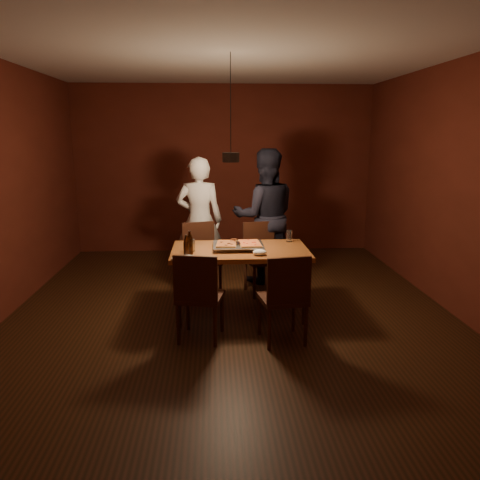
{
  "coord_description": "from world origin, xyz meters",
  "views": [
    {
      "loc": [
        -0.19,
        -5.0,
        1.99
      ],
      "look_at": [
        0.1,
        0.01,
        0.85
      ],
      "focal_mm": 35.0,
      "sensor_mm": 36.0,
      "label": 1
    }
  ],
  "objects": [
    {
      "name": "pizza_cheese",
      "position": [
        0.21,
        0.03,
        0.81
      ],
      "size": [
        0.25,
        0.38,
        0.02
      ],
      "primitive_type": "cube",
      "rotation": [
        0.0,
        0.0,
        0.05
      ],
      "color": "gold",
      "rests_on": "pizza_tray"
    },
    {
      "name": "napkin",
      "position": [
        0.29,
        -0.28,
        0.78
      ],
      "size": [
        0.15,
        0.11,
        0.06
      ],
      "primitive_type": "ellipsoid",
      "color": "white",
      "rests_on": "dining_table"
    },
    {
      "name": "water_glass_right",
      "position": [
        0.7,
        0.33,
        0.82
      ],
      "size": [
        0.07,
        0.07,
        0.14
      ],
      "primitive_type": "cylinder",
      "color": "silver",
      "rests_on": "dining_table"
    },
    {
      "name": "chair_far_left",
      "position": [
        -0.36,
        0.77,
        0.54
      ],
      "size": [
        0.52,
        0.52,
        0.49
      ],
      "rotation": [
        0.0,
        0.0,
        3.41
      ],
      "color": "#38190F",
      "rests_on": "floor"
    },
    {
      "name": "chair_near_right",
      "position": [
        0.48,
        -0.83,
        0.54
      ],
      "size": [
        0.48,
        0.48,
        0.49
      ],
      "rotation": [
        0.0,
        0.0,
        0.16
      ],
      "color": "#38190F",
      "rests_on": "floor"
    },
    {
      "name": "diner_dark",
      "position": [
        0.5,
        1.18,
        0.9
      ],
      "size": [
        0.9,
        0.72,
        1.81
      ],
      "primitive_type": "imported",
      "rotation": [
        0.0,
        0.0,
        3.18
      ],
      "color": "black",
      "rests_on": "floor"
    },
    {
      "name": "plate_slice",
      "position": [
        -0.49,
        -0.39,
        0.76
      ],
      "size": [
        0.25,
        0.25,
        0.03
      ],
      "color": "white",
      "rests_on": "dining_table"
    },
    {
      "name": "beer_bottle_a",
      "position": [
        -0.48,
        -0.26,
        0.86
      ],
      "size": [
        0.06,
        0.06,
        0.22
      ],
      "color": "black",
      "rests_on": "dining_table"
    },
    {
      "name": "water_glass_left",
      "position": [
        -0.44,
        -0.06,
        0.82
      ],
      "size": [
        0.08,
        0.08,
        0.13
      ],
      "primitive_type": "cylinder",
      "color": "silver",
      "rests_on": "dining_table"
    },
    {
      "name": "room_shell",
      "position": [
        0.0,
        0.0,
        1.4
      ],
      "size": [
        6.0,
        6.0,
        6.0
      ],
      "color": "#371C0F",
      "rests_on": "ground"
    },
    {
      "name": "diner_white",
      "position": [
        -0.38,
        1.27,
        0.85
      ],
      "size": [
        0.65,
        0.46,
        1.7
      ],
      "primitive_type": "imported",
      "rotation": [
        0.0,
        0.0,
        3.06
      ],
      "color": "white",
      "rests_on": "floor"
    },
    {
      "name": "pizza_meat",
      "position": [
        -0.05,
        0.03,
        0.81
      ],
      "size": [
        0.25,
        0.36,
        0.02
      ],
      "primitive_type": "cube",
      "rotation": [
        0.0,
        0.0,
        -0.09
      ],
      "color": "maroon",
      "rests_on": "pizza_tray"
    },
    {
      "name": "spatula",
      "position": [
        0.09,
        0.04,
        0.81
      ],
      "size": [
        0.18,
        0.26,
        0.04
      ],
      "primitive_type": null,
      "rotation": [
        0.0,
        0.0,
        0.43
      ],
      "color": "silver",
      "rests_on": "pizza_tray"
    },
    {
      "name": "pendant_lamp",
      "position": [
        0.0,
        0.0,
        1.76
      ],
      "size": [
        0.18,
        0.18,
        1.1
      ],
      "color": "black",
      "rests_on": "ceiling"
    },
    {
      "name": "chair_near_left",
      "position": [
        -0.35,
        -0.73,
        0.54
      ],
      "size": [
        0.5,
        0.5,
        0.49
      ],
      "rotation": [
        0.0,
        0.0,
        -0.2
      ],
      "color": "#38190F",
      "rests_on": "floor"
    },
    {
      "name": "pizza_tray",
      "position": [
        0.08,
        0.03,
        0.77
      ],
      "size": [
        0.56,
        0.46,
        0.05
      ],
      "primitive_type": "cube",
      "rotation": [
        0.0,
        0.0,
        0.02
      ],
      "color": "silver",
      "rests_on": "dining_table"
    },
    {
      "name": "chair_far_right",
      "position": [
        0.41,
        0.75,
        0.54
      ],
      "size": [
        0.51,
        0.51,
        0.49
      ],
      "rotation": [
        0.0,
        0.0,
        3.38
      ],
      "color": "#38190F",
      "rests_on": "floor"
    },
    {
      "name": "dining_table",
      "position": [
        0.1,
        0.01,
        0.68
      ],
      "size": [
        1.5,
        0.9,
        0.75
      ],
      "color": "#985526",
      "rests_on": "floor"
    },
    {
      "name": "beer_bottle_b",
      "position": [
        -0.44,
        -0.19,
        0.88
      ],
      "size": [
        0.07,
        0.07,
        0.25
      ],
      "color": "black",
      "rests_on": "dining_table"
    }
  ]
}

